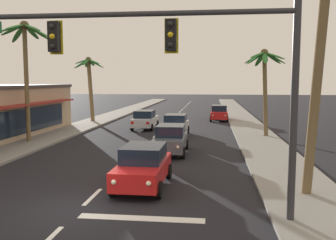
% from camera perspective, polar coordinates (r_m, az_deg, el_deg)
% --- Properties ---
extents(ground_plane, '(220.00, 220.00, 0.00)m').
position_cam_1_polar(ground_plane, '(13.06, -13.46, -13.25)').
color(ground_plane, black).
extents(sidewalk_right, '(3.20, 110.00, 0.14)m').
position_cam_1_polar(sidewalk_right, '(32.02, 12.84, -1.69)').
color(sidewalk_right, gray).
rests_on(sidewalk_right, ground).
extents(sidewalk_left, '(3.20, 110.00, 0.14)m').
position_cam_1_polar(sidewalk_left, '(34.07, -14.25, -1.27)').
color(sidewalk_left, gray).
rests_on(sidewalk_left, ground).
extents(lane_markings, '(4.28, 87.03, 0.01)m').
position_cam_1_polar(lane_markings, '(31.76, -0.45, -1.72)').
color(lane_markings, silver).
rests_on(lane_markings, ground).
extents(traffic_signal_mast, '(11.29, 0.40, 6.93)m').
position_cam_1_polar(traffic_signal_mast, '(11.15, 0.82, 9.83)').
color(traffic_signal_mast, '#2D2D33').
rests_on(traffic_signal_mast, ground).
extents(sedan_lead_at_stop_bar, '(1.99, 4.47, 1.68)m').
position_cam_1_polar(sedan_lead_at_stop_bar, '(15.10, -3.83, -7.09)').
color(sedan_lead_at_stop_bar, red).
rests_on(sedan_lead_at_stop_bar, ground).
extents(sedan_third_in_queue, '(1.95, 4.45, 1.68)m').
position_cam_1_polar(sedan_third_in_queue, '(21.97, 0.41, -2.95)').
color(sedan_third_in_queue, '#4C515B').
rests_on(sedan_third_in_queue, ground).
extents(sedan_fifth_in_queue, '(2.00, 4.47, 1.68)m').
position_cam_1_polar(sedan_fifth_in_queue, '(29.02, 1.17, -0.76)').
color(sedan_fifth_in_queue, silver).
rests_on(sedan_fifth_in_queue, ground).
extents(sedan_oncoming_far, '(2.02, 4.48, 1.68)m').
position_cam_1_polar(sedan_oncoming_far, '(33.22, -3.59, 0.08)').
color(sedan_oncoming_far, silver).
rests_on(sedan_oncoming_far, ground).
extents(sedan_parked_nearest_kerb, '(2.03, 4.48, 1.68)m').
position_cam_1_polar(sedan_parked_nearest_kerb, '(40.60, 7.92, 1.11)').
color(sedan_parked_nearest_kerb, red).
rests_on(sedan_parked_nearest_kerb, ground).
extents(palm_left_second, '(3.85, 3.94, 8.35)m').
position_cam_1_polar(palm_left_second, '(27.25, -21.22, 9.87)').
color(palm_left_second, brown).
rests_on(palm_left_second, ground).
extents(palm_left_third, '(3.27, 3.47, 6.80)m').
position_cam_1_polar(palm_left_third, '(39.23, -12.07, 6.62)').
color(palm_left_third, brown).
rests_on(palm_left_third, ground).
extents(palm_right_nearest, '(3.37, 3.34, 9.98)m').
position_cam_1_polar(palm_right_nearest, '(14.62, 23.05, 16.01)').
color(palm_right_nearest, brown).
rests_on(palm_right_nearest, ground).
extents(palm_right_second, '(3.10, 3.33, 6.70)m').
position_cam_1_polar(palm_right_second, '(28.82, 14.72, 7.32)').
color(palm_right_second, brown).
rests_on(palm_right_second, ground).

